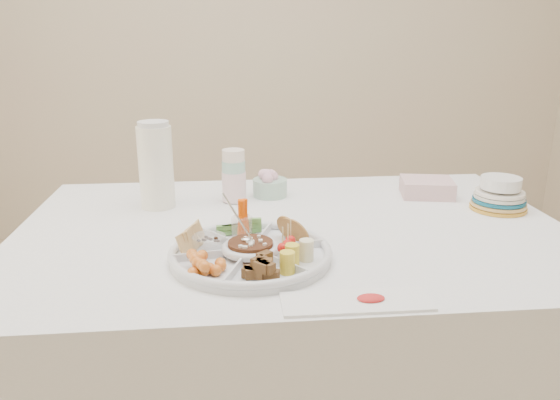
{
  "coord_description": "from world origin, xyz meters",
  "views": [
    {
      "loc": [
        -0.18,
        -1.41,
        1.28
      ],
      "look_at": [
        -0.05,
        -0.11,
        0.87
      ],
      "focal_mm": 35.0,
      "sensor_mm": 36.0,
      "label": 1
    }
  ],
  "objects": [
    {
      "name": "banana_tomato",
      "position": [
        -0.01,
        -0.26,
        0.82
      ],
      "size": [
        0.13,
        0.13,
        0.09
      ],
      "primitive_type": null,
      "rotation": [
        0.0,
        0.0,
        0.17
      ],
      "color": "#D1B556",
      "rests_on": "party_tray"
    },
    {
      "name": "wall_back",
      "position": [
        0.0,
        2.0,
        1.35
      ],
      "size": [
        4.0,
        0.02,
        2.7
      ],
      "primitive_type": "cube",
      "color": "beige",
      "rests_on": "ground"
    },
    {
      "name": "bean_dip",
      "position": [
        -0.13,
        -0.21,
        0.79
      ],
      "size": [
        0.12,
        0.12,
        0.04
      ],
      "primitive_type": "cylinder",
      "rotation": [
        0.0,
        0.0,
        0.17
      ],
      "color": "#341A13",
      "rests_on": "party_tray"
    },
    {
      "name": "placemat",
      "position": [
        0.07,
        -0.45,
        0.76
      ],
      "size": [
        0.3,
        0.1,
        0.01
      ],
      "primitive_type": "cube",
      "rotation": [
        0.0,
        0.0,
        -0.01
      ],
      "color": "white",
      "rests_on": "dining_table"
    },
    {
      "name": "carrot_cucumber",
      "position": [
        -0.15,
        -0.09,
        0.82
      ],
      "size": [
        0.12,
        0.12,
        0.09
      ],
      "primitive_type": null,
      "rotation": [
        0.0,
        0.0,
        0.17
      ],
      "color": "#FF5200",
      "rests_on": "party_tray"
    },
    {
      "name": "cherries",
      "position": [
        -0.23,
        -0.3,
        0.79
      ],
      "size": [
        0.13,
        0.13,
        0.05
      ],
      "primitive_type": null,
      "rotation": [
        0.0,
        0.0,
        0.17
      ],
      "color": "orange",
      "rests_on": "party_tray"
    },
    {
      "name": "dining_table",
      "position": [
        0.0,
        0.0,
        0.38
      ],
      "size": [
        1.52,
        1.02,
        0.76
      ],
      "primitive_type": "cube",
      "color": "white",
      "rests_on": "floor"
    },
    {
      "name": "granola_chunks",
      "position": [
        -0.11,
        -0.34,
        0.79
      ],
      "size": [
        0.1,
        0.1,
        0.04
      ],
      "primitive_type": null,
      "rotation": [
        0.0,
        0.0,
        0.17
      ],
      "color": "brown",
      "rests_on": "party_tray"
    },
    {
      "name": "tortillas",
      "position": [
        -0.03,
        -0.13,
        0.8
      ],
      "size": [
        0.11,
        0.11,
        0.05
      ],
      "primitive_type": null,
      "rotation": [
        0.0,
        0.0,
        0.17
      ],
      "color": "brown",
      "rests_on": "party_tray"
    },
    {
      "name": "cup_stack",
      "position": [
        -0.16,
        0.25,
        0.86
      ],
      "size": [
        0.1,
        0.1,
        0.21
      ],
      "primitive_type": "cylinder",
      "rotation": [
        0.0,
        0.0,
        0.31
      ],
      "color": "#AAC09C",
      "rests_on": "dining_table"
    },
    {
      "name": "party_tray",
      "position": [
        -0.13,
        -0.21,
        0.78
      ],
      "size": [
        0.44,
        0.44,
        0.04
      ],
      "primitive_type": "cylinder",
      "rotation": [
        0.0,
        0.0,
        0.17
      ],
      "color": "silver",
      "rests_on": "dining_table"
    },
    {
      "name": "napkin_stack",
      "position": [
        0.47,
        0.26,
        0.79
      ],
      "size": [
        0.19,
        0.17,
        0.05
      ],
      "primitive_type": "cube",
      "rotation": [
        0.0,
        0.0,
        -0.19
      ],
      "color": "beige",
      "rests_on": "dining_table"
    },
    {
      "name": "flower_bowl",
      "position": [
        -0.04,
        0.3,
        0.8
      ],
      "size": [
        0.13,
        0.13,
        0.08
      ],
      "primitive_type": "cylinder",
      "rotation": [
        0.0,
        0.0,
        -0.16
      ],
      "color": "#86C2A2",
      "rests_on": "dining_table"
    },
    {
      "name": "pita_raisins",
      "position": [
        -0.25,
        -0.17,
        0.8
      ],
      "size": [
        0.13,
        0.13,
        0.06
      ],
      "primitive_type": null,
      "rotation": [
        0.0,
        0.0,
        0.17
      ],
      "color": "tan",
      "rests_on": "party_tray"
    },
    {
      "name": "plate_stack",
      "position": [
        0.64,
        0.09,
        0.81
      ],
      "size": [
        0.21,
        0.21,
        0.11
      ],
      "primitive_type": "cylinder",
      "rotation": [
        0.0,
        0.0,
        0.32
      ],
      "color": "gold",
      "rests_on": "dining_table"
    },
    {
      "name": "thermos",
      "position": [
        -0.39,
        0.22,
        0.89
      ],
      "size": [
        0.11,
        0.11,
        0.27
      ],
      "primitive_type": "cylinder",
      "rotation": [
        0.0,
        0.0,
        0.11
      ],
      "color": "white",
      "rests_on": "dining_table"
    }
  ]
}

